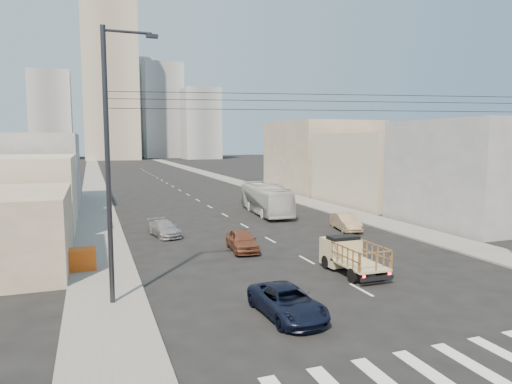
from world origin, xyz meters
TOP-DOWN VIEW (x-y plane):
  - ground at (0.00, 0.00)m, footprint 420.00×420.00m
  - sidewalk_left at (-11.75, 70.00)m, footprint 3.50×180.00m
  - sidewalk_right at (11.75, 70.00)m, footprint 3.50×180.00m
  - crosswalk at (0.02, -6.00)m, footprint 18.59×3.80m
  - lane_dashes at (0.00, 53.00)m, footprint 0.15×104.00m
  - flatbed_pickup at (1.05, 4.68)m, footprint 1.95×4.41m
  - navy_pickup at (-4.77, 0.13)m, footprint 2.27×4.54m
  - city_bus at (4.05, 25.42)m, footprint 3.33×10.82m
  - sedan_brown at (-2.97, 11.57)m, footprint 2.00×4.23m
  - sedan_tan at (7.10, 15.29)m, footprint 2.11×4.24m
  - sedan_grey at (-7.11, 17.98)m, footprint 2.39×4.30m
  - streetlamp_left at (-11.39, 4.00)m, footprint 2.36×0.25m
  - overhead_wires at (0.00, 1.50)m, footprint 23.01×5.02m
  - crate_stack at (-13.00, 10.08)m, footprint 1.80×1.20m
  - bldg_right_near at (19.00, 14.00)m, footprint 10.00×12.00m
  - bldg_right_mid at (19.50, 28.00)m, footprint 11.00×14.00m
  - bldg_right_far at (20.00, 44.00)m, footprint 12.00×16.00m
  - bldg_left_mid at (-19.00, 24.00)m, footprint 11.00×12.00m
  - bldg_left_far at (-19.50, 39.00)m, footprint 12.00×16.00m
  - high_rise_tower at (-4.00, 170.00)m, footprint 20.00×20.00m
  - midrise_ne at (18.00, 185.00)m, footprint 16.00×16.00m
  - midrise_nw at (-26.00, 180.00)m, footprint 15.00×15.00m
  - midrise_back at (6.00, 200.00)m, footprint 18.00×18.00m
  - midrise_east at (30.00, 165.00)m, footprint 14.00×14.00m

SIDE VIEW (x-z plane):
  - ground at x=0.00m, z-range 0.00..0.00m
  - lane_dashes at x=0.00m, z-range 0.00..0.01m
  - crosswalk at x=0.02m, z-range 0.00..0.01m
  - sidewalk_left at x=-11.75m, z-range 0.00..0.12m
  - sidewalk_right at x=11.75m, z-range 0.00..0.12m
  - sedan_grey at x=-7.11m, z-range 0.00..1.18m
  - navy_pickup at x=-4.77m, z-range 0.00..1.24m
  - sedan_tan at x=7.10m, z-range 0.00..1.34m
  - crate_stack at x=-13.00m, z-range 0.12..1.26m
  - sedan_brown at x=-2.97m, z-range 0.00..1.40m
  - flatbed_pickup at x=1.05m, z-range 0.14..2.04m
  - city_bus at x=4.05m, z-range 0.00..2.97m
  - bldg_left_mid at x=-19.00m, z-range 0.00..6.00m
  - bldg_right_mid at x=19.50m, z-range 0.00..8.00m
  - bldg_left_far at x=-19.50m, z-range 0.00..8.00m
  - bldg_right_near at x=19.00m, z-range 0.00..9.00m
  - bldg_right_far at x=20.00m, z-range 0.00..10.00m
  - streetlamp_left at x=-11.39m, z-range 0.44..12.44m
  - overhead_wires at x=0.00m, z-range 8.60..9.33m
  - midrise_east at x=30.00m, z-range 0.00..28.00m
  - midrise_nw at x=-26.00m, z-range 0.00..34.00m
  - midrise_ne at x=18.00m, z-range 0.00..40.00m
  - midrise_back at x=6.00m, z-range 0.00..44.00m
  - high_rise_tower at x=-4.00m, z-range 0.00..60.00m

